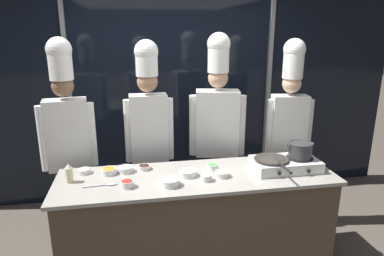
% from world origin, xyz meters
% --- Properties ---
extents(window_wall_back, '(5.82, 0.09, 2.70)m').
position_xyz_m(window_wall_back, '(0.00, 1.57, 1.35)').
color(window_wall_back, black).
rests_on(window_wall_back, ground_plane).
extents(demo_counter, '(2.37, 0.71, 0.92)m').
position_xyz_m(demo_counter, '(0.00, 0.00, 0.46)').
color(demo_counter, '#4C3D2D').
rests_on(demo_counter, ground_plane).
extents(portable_stove, '(0.57, 0.35, 0.11)m').
position_xyz_m(portable_stove, '(0.79, -0.01, 0.97)').
color(portable_stove, silver).
rests_on(portable_stove, demo_counter).
extents(frying_pan, '(0.31, 0.53, 0.04)m').
position_xyz_m(frying_pan, '(0.66, -0.02, 1.05)').
color(frying_pan, '#38332D').
rests_on(frying_pan, portable_stove).
extents(stock_pot, '(0.23, 0.21, 0.13)m').
position_xyz_m(stock_pot, '(0.92, -0.01, 1.10)').
color(stock_pot, '#333335').
rests_on(stock_pot, portable_stove).
extents(squeeze_bottle_oil, '(0.06, 0.06, 0.16)m').
position_xyz_m(squeeze_bottle_oil, '(-1.05, 0.05, 1.00)').
color(squeeze_bottle_oil, beige).
rests_on(squeeze_bottle_oil, demo_counter).
extents(prep_bowl_garlic, '(0.15, 0.15, 0.06)m').
position_xyz_m(prep_bowl_garlic, '(-0.25, -0.16, 0.96)').
color(prep_bowl_garlic, white).
rests_on(prep_bowl_garlic, demo_counter).
extents(prep_bowl_bean_sprouts, '(0.13, 0.13, 0.05)m').
position_xyz_m(prep_bowl_bean_sprouts, '(-0.60, 0.18, 0.95)').
color(prep_bowl_bean_sprouts, white).
rests_on(prep_bowl_bean_sprouts, demo_counter).
extents(prep_bowl_chicken, '(0.15, 0.15, 0.05)m').
position_xyz_m(prep_bowl_chicken, '(-0.08, 0.00, 0.95)').
color(prep_bowl_chicken, white).
rests_on(prep_bowl_chicken, demo_counter).
extents(prep_bowl_bell_pepper, '(0.11, 0.11, 0.06)m').
position_xyz_m(prep_bowl_bell_pepper, '(-0.59, -0.13, 0.95)').
color(prep_bowl_bell_pepper, white).
rests_on(prep_bowl_bell_pepper, demo_counter).
extents(prep_bowl_shrimp, '(0.12, 0.12, 0.05)m').
position_xyz_m(prep_bowl_shrimp, '(0.20, -0.06, 0.95)').
color(prep_bowl_shrimp, white).
rests_on(prep_bowl_shrimp, demo_counter).
extents(prep_bowl_scallions, '(0.10, 0.10, 0.05)m').
position_xyz_m(prep_bowl_scallions, '(0.16, 0.08, 0.95)').
color(prep_bowl_scallions, white).
rests_on(prep_bowl_scallions, demo_counter).
extents(prep_bowl_onion, '(0.11, 0.11, 0.04)m').
position_xyz_m(prep_bowl_onion, '(-0.95, 0.21, 0.95)').
color(prep_bowl_onion, white).
rests_on(prep_bowl_onion, demo_counter).
extents(prep_bowl_carrots, '(0.13, 0.13, 0.05)m').
position_xyz_m(prep_bowl_carrots, '(-0.74, 0.16, 0.95)').
color(prep_bowl_carrots, white).
rests_on(prep_bowl_carrots, demo_counter).
extents(prep_bowl_noodles, '(0.10, 0.10, 0.05)m').
position_xyz_m(prep_bowl_noodles, '(0.05, -0.12, 0.95)').
color(prep_bowl_noodles, white).
rests_on(prep_bowl_noodles, demo_counter).
extents(prep_bowl_soy_glaze, '(0.11, 0.11, 0.04)m').
position_xyz_m(prep_bowl_soy_glaze, '(-0.44, 0.21, 0.94)').
color(prep_bowl_soy_glaze, white).
rests_on(prep_bowl_soy_glaze, demo_counter).
extents(serving_spoon_slotted, '(0.27, 0.06, 0.02)m').
position_xyz_m(serving_spoon_slotted, '(-0.74, -0.06, 0.93)').
color(serving_spoon_slotted, '#B2B5BA').
rests_on(serving_spoon_slotted, demo_counter).
extents(chef_head, '(0.51, 0.25, 2.06)m').
position_xyz_m(chef_head, '(-1.13, 0.59, 1.23)').
color(chef_head, '#2D3856').
rests_on(chef_head, ground_plane).
extents(chef_sous, '(0.48, 0.23, 2.03)m').
position_xyz_m(chef_sous, '(-0.36, 0.64, 1.25)').
color(chef_sous, '#232326').
rests_on(chef_sous, ground_plane).
extents(chef_line, '(0.57, 0.31, 2.10)m').
position_xyz_m(chef_line, '(0.34, 0.67, 1.22)').
color(chef_line, '#232326').
rests_on(chef_line, ground_plane).
extents(chef_pastry, '(0.48, 0.25, 2.04)m').
position_xyz_m(chef_pastry, '(1.09, 0.59, 1.23)').
color(chef_pastry, '#4C4C51').
rests_on(chef_pastry, ground_plane).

